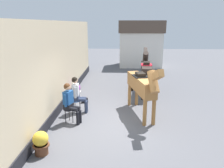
% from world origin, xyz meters
% --- Properties ---
extents(ground_plane, '(40.00, 40.00, 0.00)m').
position_xyz_m(ground_plane, '(0.00, 3.00, 0.00)').
color(ground_plane, '#56565B').
extents(pub_facade_wall, '(0.34, 14.00, 3.40)m').
position_xyz_m(pub_facade_wall, '(-2.55, 1.50, 1.54)').
color(pub_facade_wall, '#CCB793').
rests_on(pub_facade_wall, ground_plane).
extents(distant_cottage, '(3.40, 2.60, 3.50)m').
position_xyz_m(distant_cottage, '(1.40, 10.73, 1.80)').
color(distant_cottage, silver).
rests_on(distant_cottage, ground_plane).
extents(seated_visitor_near, '(0.61, 0.49, 1.39)m').
position_xyz_m(seated_visitor_near, '(-1.76, -0.04, 0.78)').
color(seated_visitor_near, black).
rests_on(seated_visitor_near, ground_plane).
extents(seated_visitor_far, '(0.61, 0.49, 1.39)m').
position_xyz_m(seated_visitor_far, '(-1.69, 0.88, 0.78)').
color(seated_visitor_far, '#194C99').
rests_on(seated_visitor_far, ground_plane).
extents(saddled_horse_near, '(0.97, 2.95, 2.06)m').
position_xyz_m(saddled_horse_near, '(0.70, 0.71, 1.16)').
color(saddled_horse_near, '#9E6B38').
rests_on(saddled_horse_near, ground_plane).
extents(saddled_horse_far, '(0.58, 3.00, 2.06)m').
position_xyz_m(saddled_horse_far, '(1.13, 3.53, 1.16)').
color(saddled_horse_far, '#2D231E').
rests_on(saddled_horse_far, ground_plane).
extents(flower_planter_nearest, '(0.43, 0.43, 0.64)m').
position_xyz_m(flower_planter_nearest, '(-2.10, -1.98, 0.33)').
color(flower_planter_nearest, brown).
rests_on(flower_planter_nearest, ground_plane).
extents(flower_planter_farthest, '(0.43, 0.43, 0.64)m').
position_xyz_m(flower_planter_farthest, '(-2.12, 2.69, 0.33)').
color(flower_planter_farthest, beige).
rests_on(flower_planter_farthest, ground_plane).
extents(satchel_bag, '(0.30, 0.19, 0.20)m').
position_xyz_m(satchel_bag, '(-1.61, 1.94, 0.10)').
color(satchel_bag, black).
rests_on(satchel_bag, ground_plane).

